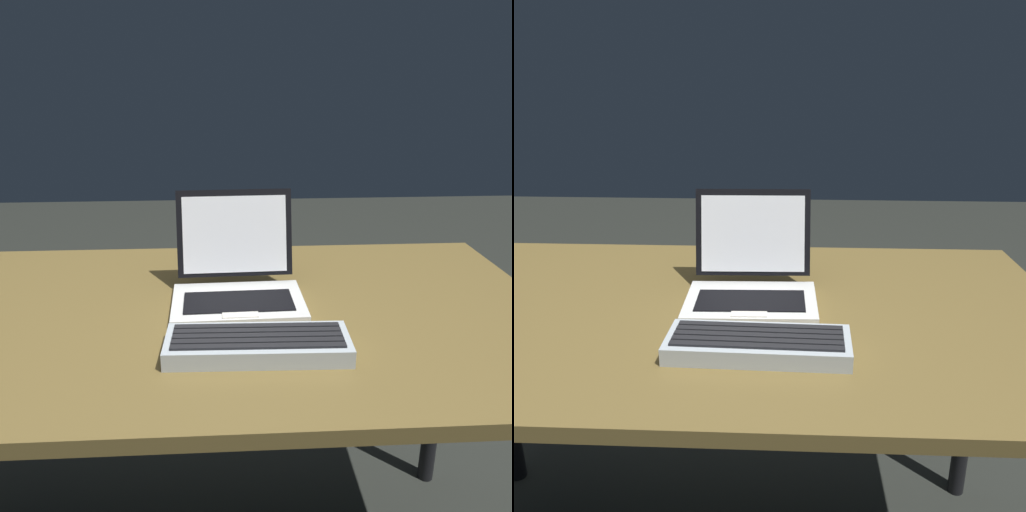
# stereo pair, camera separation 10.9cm
# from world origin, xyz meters

# --- Properties ---
(desk) EXTENTS (1.44, 0.78, 0.74)m
(desk) POSITION_xyz_m (0.00, 0.00, 0.67)
(desk) COLOR brown
(desk) RESTS_ON ground
(laptop_front) EXTENTS (0.27, 0.24, 0.21)m
(laptop_front) POSITION_xyz_m (0.09, 0.05, 0.79)
(laptop_front) COLOR silver
(laptop_front) RESTS_ON desk
(external_keyboard) EXTENTS (0.31, 0.12, 0.04)m
(external_keyboard) POSITION_xyz_m (0.12, -0.18, 0.76)
(external_keyboard) COLOR #B2BCC2
(external_keyboard) RESTS_ON desk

